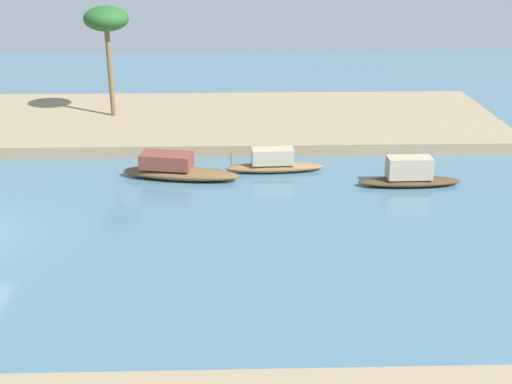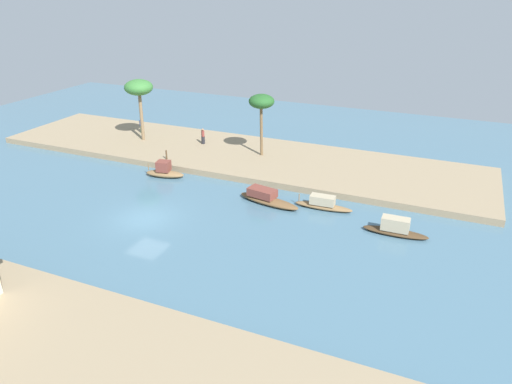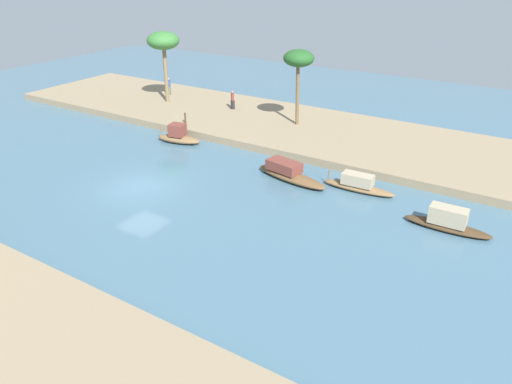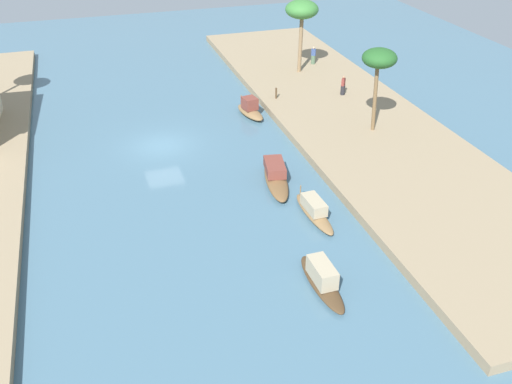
% 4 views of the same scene
% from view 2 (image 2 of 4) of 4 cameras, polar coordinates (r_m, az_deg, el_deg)
% --- Properties ---
extents(river_water, '(75.18, 75.18, 0.00)m').
position_cam_2_polar(river_water, '(35.29, -13.00, -3.06)').
color(river_water, '#476B7F').
rests_on(river_water, ground).
extents(riverbank_left, '(47.03, 10.87, 0.54)m').
position_cam_2_polar(riverbank_left, '(46.23, -2.90, 4.48)').
color(riverbank_left, '#937F60').
rests_on(riverbank_left, ground).
extents(sampan_downstream_large, '(3.56, 1.77, 1.42)m').
position_cam_2_polar(sampan_downstream_large, '(42.12, -10.79, 2.40)').
color(sampan_downstream_large, brown).
rests_on(sampan_downstream_large, river_water).
extents(sampan_open_hull, '(4.37, 1.10, 1.05)m').
position_cam_2_polar(sampan_open_hull, '(35.94, 7.97, -1.41)').
color(sampan_open_hull, brown).
rests_on(sampan_open_hull, river_water).
extents(sampan_midstream, '(4.32, 1.09, 1.24)m').
position_cam_2_polar(sampan_midstream, '(33.37, 16.19, -4.17)').
color(sampan_midstream, '#47331E').
rests_on(sampan_midstream, river_water).
extents(sampan_upstream_small, '(5.25, 2.18, 1.10)m').
position_cam_2_polar(sampan_upstream_small, '(36.48, 1.27, -0.74)').
color(sampan_upstream_small, brown).
rests_on(sampan_upstream_small, river_water).
extents(person_on_near_bank, '(0.53, 0.53, 1.60)m').
position_cam_2_polar(person_on_near_bank, '(53.23, -13.38, 7.53)').
color(person_on_near_bank, '#4C664C').
rests_on(person_on_near_bank, riverbank_left).
extents(person_by_mooring, '(0.50, 0.50, 1.56)m').
position_cam_2_polar(person_by_mooring, '(48.51, -6.30, 6.46)').
color(person_by_mooring, '#232328').
rests_on(person_by_mooring, riverbank_left).
extents(mooring_post, '(0.14, 0.14, 0.86)m').
position_cam_2_polar(mooring_post, '(44.73, -10.57, 4.36)').
color(mooring_post, '#4C3823').
rests_on(mooring_post, riverbank_left).
extents(palm_tree_left_near, '(2.31, 2.31, 5.75)m').
position_cam_2_polar(palm_tree_left_near, '(43.70, 0.66, 10.55)').
color(palm_tree_left_near, brown).
rests_on(palm_tree_left_near, riverbank_left).
extents(palm_tree_left_far, '(2.80, 2.80, 6.13)m').
position_cam_2_polar(palm_tree_left_far, '(49.74, -13.74, 11.83)').
color(palm_tree_left_far, '#7F6647').
rests_on(palm_tree_left_far, riverbank_left).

